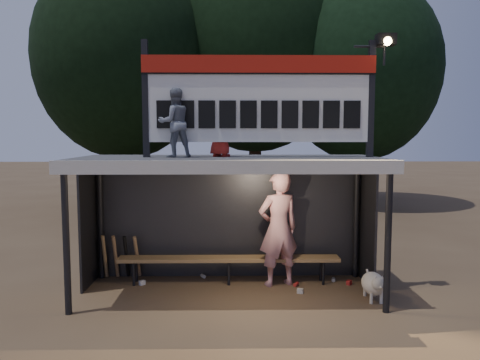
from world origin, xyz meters
name	(u,v)px	position (x,y,z in m)	size (l,w,h in m)	color
ground	(229,293)	(0.00, 0.00, 0.00)	(80.00, 80.00, 0.00)	#4E3A27
player	(278,229)	(0.88, 0.43, 1.03)	(0.75, 0.49, 2.05)	white
child_a	(175,123)	(-0.87, -0.10, 2.88)	(0.54, 0.42, 1.12)	slate
child_b	(221,129)	(-0.13, 0.15, 2.79)	(0.46, 0.30, 0.94)	#AE221A
dugout_shelter	(229,184)	(0.00, 0.24, 1.85)	(5.10, 2.08, 2.32)	#3F3F41
scoreboard_assembly	(262,96)	(0.56, -0.01, 3.32)	(4.10, 0.27, 1.99)	black
bench	(229,260)	(0.00, 0.55, 0.43)	(4.00, 0.35, 0.48)	olive
tree_left	(123,59)	(-4.00, 10.00, 5.51)	(6.46, 6.46, 9.27)	#2F2015
tree_mid	(255,49)	(1.00, 11.50, 6.17)	(7.22, 7.22, 10.36)	#301F15
tree_right	(360,70)	(5.00, 10.50, 5.19)	(6.08, 6.08, 8.72)	#311E16
dog	(374,284)	(2.36, -0.39, 0.28)	(0.36, 0.81, 0.49)	silver
bats	(121,256)	(-2.01, 0.82, 0.43)	(0.68, 0.35, 0.84)	olive
litter	(270,283)	(0.74, 0.44, 0.04)	(3.85, 1.00, 0.08)	#A21E1B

